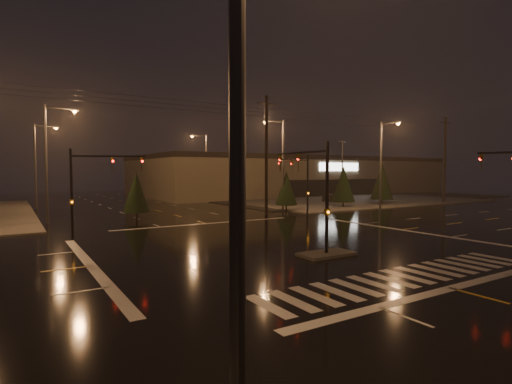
% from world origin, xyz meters
% --- Properties ---
extents(ground, '(140.00, 140.00, 0.00)m').
position_xyz_m(ground, '(0.00, 0.00, 0.00)').
color(ground, black).
rests_on(ground, ground).
extents(sidewalk_ne, '(36.00, 36.00, 0.12)m').
position_xyz_m(sidewalk_ne, '(30.00, 30.00, 0.06)').
color(sidewalk_ne, '#4B4843').
rests_on(sidewalk_ne, ground).
extents(median_island, '(3.00, 1.60, 0.15)m').
position_xyz_m(median_island, '(0.00, -4.00, 0.07)').
color(median_island, '#4B4843').
rests_on(median_island, ground).
extents(crosswalk, '(15.00, 2.60, 0.01)m').
position_xyz_m(crosswalk, '(0.00, -9.00, 0.01)').
color(crosswalk, beige).
rests_on(crosswalk, ground).
extents(stop_bar_near, '(16.00, 0.50, 0.01)m').
position_xyz_m(stop_bar_near, '(0.00, -11.00, 0.01)').
color(stop_bar_near, beige).
rests_on(stop_bar_near, ground).
extents(stop_bar_far, '(16.00, 0.50, 0.01)m').
position_xyz_m(stop_bar_far, '(0.00, 11.00, 0.01)').
color(stop_bar_far, beige).
rests_on(stop_bar_far, ground).
extents(parking_lot, '(50.00, 24.00, 0.08)m').
position_xyz_m(parking_lot, '(35.00, 28.00, 0.04)').
color(parking_lot, black).
rests_on(parking_lot, ground).
extents(retail_building, '(60.20, 28.30, 7.20)m').
position_xyz_m(retail_building, '(35.00, 45.99, 3.84)').
color(retail_building, '#726751').
rests_on(retail_building, ground).
extents(signal_mast_median, '(0.25, 4.59, 6.00)m').
position_xyz_m(signal_mast_median, '(0.00, -3.07, 3.75)').
color(signal_mast_median, black).
rests_on(signal_mast_median, ground).
extents(signal_mast_ne, '(4.84, 1.86, 6.00)m').
position_xyz_m(signal_mast_ne, '(9.50, 10.14, 3.79)').
color(signal_mast_ne, black).
rests_on(signal_mast_ne, ground).
extents(signal_mast_nw, '(4.84, 1.86, 6.00)m').
position_xyz_m(signal_mast_nw, '(-9.50, 10.14, 3.79)').
color(signal_mast_nw, black).
rests_on(signal_mast_nw, ground).
extents(streetlight_0, '(2.77, 0.32, 10.00)m').
position_xyz_m(streetlight_0, '(-11.18, -15.00, 5.80)').
color(streetlight_0, '#38383A').
rests_on(streetlight_0, ground).
extents(streetlight_1, '(2.77, 0.32, 10.00)m').
position_xyz_m(streetlight_1, '(-11.18, 18.00, 5.80)').
color(streetlight_1, '#38383A').
rests_on(streetlight_1, ground).
extents(streetlight_2, '(2.77, 0.32, 10.00)m').
position_xyz_m(streetlight_2, '(-11.18, 34.00, 5.80)').
color(streetlight_2, '#38383A').
rests_on(streetlight_2, ground).
extents(streetlight_3, '(2.77, 0.32, 10.00)m').
position_xyz_m(streetlight_3, '(11.18, 16.00, 5.80)').
color(streetlight_3, '#38383A').
rests_on(streetlight_3, ground).
extents(streetlight_4, '(2.77, 0.32, 10.00)m').
position_xyz_m(streetlight_4, '(11.18, 36.00, 5.80)').
color(streetlight_4, '#38383A').
rests_on(streetlight_4, ground).
extents(streetlight_6, '(0.32, 2.77, 10.00)m').
position_xyz_m(streetlight_6, '(22.00, 11.18, 5.80)').
color(streetlight_6, '#38383A').
rests_on(streetlight_6, ground).
extents(utility_pole_1, '(2.20, 0.32, 12.00)m').
position_xyz_m(utility_pole_1, '(8.00, 14.00, 6.13)').
color(utility_pole_1, black).
rests_on(utility_pole_1, ground).
extents(utility_pole_2, '(2.20, 0.32, 12.00)m').
position_xyz_m(utility_pole_2, '(38.00, 14.00, 6.13)').
color(utility_pole_2, black).
rests_on(utility_pole_2, ground).
extents(conifer_0, '(2.41, 2.41, 4.46)m').
position_xyz_m(conifer_0, '(12.01, 16.07, 2.58)').
color(conifer_0, black).
rests_on(conifer_0, ground).
extents(conifer_1, '(2.80, 2.80, 5.07)m').
position_xyz_m(conifer_1, '(20.60, 16.03, 2.89)').
color(conifer_1, black).
rests_on(conifer_1, ground).
extents(conifer_2, '(3.01, 3.01, 5.41)m').
position_xyz_m(conifer_2, '(28.33, 16.71, 3.05)').
color(conifer_2, black).
rests_on(conifer_2, ground).
extents(conifer_3, '(2.35, 2.35, 4.37)m').
position_xyz_m(conifer_3, '(-4.33, 16.85, 2.53)').
color(conifer_3, black).
rests_on(conifer_3, ground).
extents(car_parked, '(3.51, 3.90, 1.28)m').
position_xyz_m(car_parked, '(24.99, 22.02, 0.64)').
color(car_parked, black).
rests_on(car_parked, ground).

